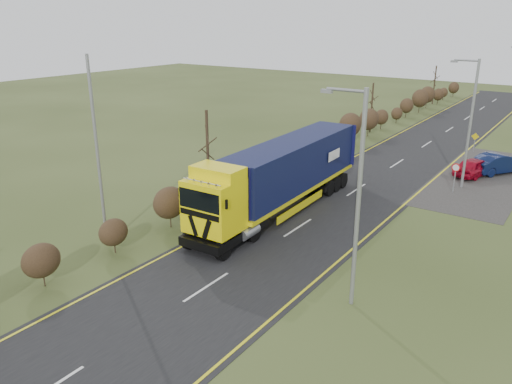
{
  "coord_description": "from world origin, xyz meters",
  "views": [
    {
      "loc": [
        12.85,
        -18.68,
        11.25
      ],
      "look_at": [
        -1.63,
        2.18,
        2.36
      ],
      "focal_mm": 35.0,
      "sensor_mm": 36.0,
      "label": 1
    }
  ],
  "objects_px": {
    "lorry": "(282,173)",
    "speed_sign": "(455,173)",
    "streetlight_near": "(356,192)",
    "car_blue_sedan": "(499,163)",
    "car_red_hatchback": "(475,167)"
  },
  "relations": [
    {
      "from": "car_blue_sedan",
      "to": "streetlight_near",
      "type": "relative_size",
      "value": 0.52
    },
    {
      "from": "car_red_hatchback",
      "to": "speed_sign",
      "type": "distance_m",
      "value": 4.86
    },
    {
      "from": "lorry",
      "to": "car_blue_sedan",
      "type": "distance_m",
      "value": 18.88
    },
    {
      "from": "lorry",
      "to": "car_red_hatchback",
      "type": "bearing_deg",
      "value": 59.08
    },
    {
      "from": "car_blue_sedan",
      "to": "streetlight_near",
      "type": "bearing_deg",
      "value": 120.04
    },
    {
      "from": "car_red_hatchback",
      "to": "streetlight_near",
      "type": "xyz_separation_m",
      "value": [
        -0.21,
        -21.65,
        4.19
      ]
    },
    {
      "from": "lorry",
      "to": "speed_sign",
      "type": "height_order",
      "value": "lorry"
    },
    {
      "from": "speed_sign",
      "to": "streetlight_near",
      "type": "bearing_deg",
      "value": -89.69
    },
    {
      "from": "speed_sign",
      "to": "car_red_hatchback",
      "type": "bearing_deg",
      "value": 86.43
    },
    {
      "from": "car_blue_sedan",
      "to": "speed_sign",
      "type": "bearing_deg",
      "value": 109.98
    },
    {
      "from": "car_blue_sedan",
      "to": "speed_sign",
      "type": "height_order",
      "value": "speed_sign"
    },
    {
      "from": "car_red_hatchback",
      "to": "lorry",
      "type": "bearing_deg",
      "value": 77.35
    },
    {
      "from": "lorry",
      "to": "speed_sign",
      "type": "xyz_separation_m",
      "value": [
        7.73,
        9.7,
        -1.05
      ]
    },
    {
      "from": "streetlight_near",
      "to": "speed_sign",
      "type": "relative_size",
      "value": 4.32
    },
    {
      "from": "lorry",
      "to": "streetlight_near",
      "type": "height_order",
      "value": "streetlight_near"
    }
  ]
}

